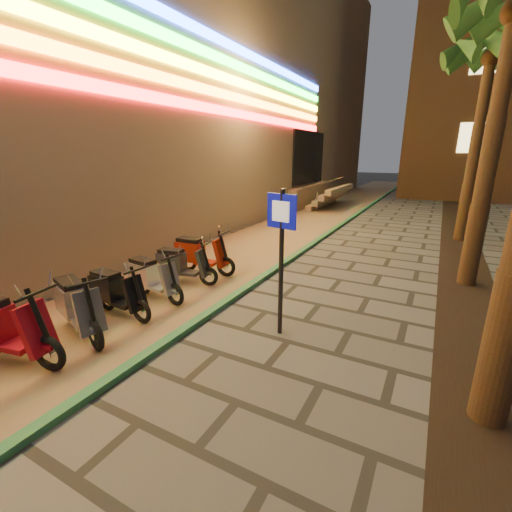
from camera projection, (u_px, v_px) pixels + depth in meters
The scene contains 13 objects.
ground at pixel (139, 423), 4.01m from camera, with size 120.00×120.00×0.00m, color #474442.
parking_strip at pixel (282, 233), 13.63m from camera, with size 3.40×60.00×0.01m, color #8C7251.
green_curb at pixel (323, 236), 12.85m from camera, with size 0.18×60.00×0.10m, color #296F43.
planting_strip at pixel (471, 316), 6.61m from camera, with size 1.20×40.00×0.02m, color black.
mall_building at pixel (53, 62), 17.32m from camera, with size 24.23×44.00×15.00m.
palm_d at pixel (491, 58), 10.83m from camera, with size 2.97×3.02×7.16m.
pedestrian_sign at pixel (281, 244), 5.56m from camera, with size 0.55×0.15×2.51m.
scooter_4 at pixel (1, 328), 5.06m from camera, with size 1.81×0.80×1.27m.
scooter_5 at pixel (77, 305), 5.91m from camera, with size 1.68×0.90×1.19m.
scooter_6 at pixel (115, 291), 6.61m from camera, with size 1.55×0.54×1.09m.
scooter_7 at pixel (151, 277), 7.39m from camera, with size 1.56×0.60×1.09m.
scooter_8 at pixel (180, 264), 8.25m from camera, with size 1.54×0.70×1.08m.
scooter_9 at pixel (198, 254), 8.95m from camera, with size 1.70×0.62×1.19m.
Camera 1 is at (2.76, -2.25, 3.02)m, focal length 24.00 mm.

